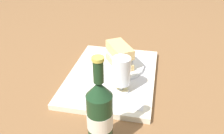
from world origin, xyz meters
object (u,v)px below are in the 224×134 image
at_px(plate, 119,66).
at_px(beer_bottle, 100,115).
at_px(beer_glass, 121,73).
at_px(sandwich, 120,55).

distance_m(plate, beer_bottle, 0.38).
bearing_deg(beer_bottle, beer_glass, 176.06).
xyz_separation_m(plate, beer_bottle, (0.37, 0.02, 0.08)).
height_order(beer_glass, beer_bottle, beer_bottle).
height_order(plate, beer_glass, beer_glass).
relative_size(plate, sandwich, 1.32).
xyz_separation_m(sandwich, beer_bottle, (0.37, 0.01, 0.03)).
bearing_deg(plate, beer_glass, 12.33).
xyz_separation_m(sandwich, beer_glass, (0.14, 0.03, 0.01)).
bearing_deg(sandwich, beer_bottle, -31.23).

